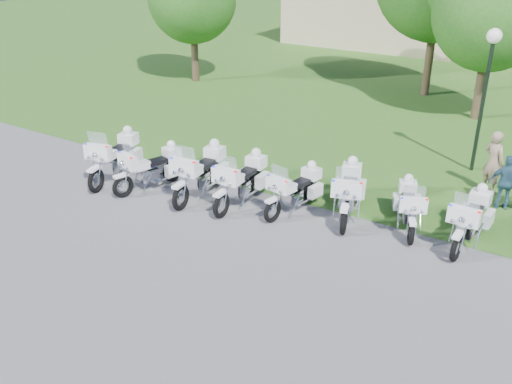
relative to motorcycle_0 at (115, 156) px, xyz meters
The scene contains 15 objects.
ground 5.92m from the motorcycle_0, 14.61° to the right, with size 100.00×100.00×0.00m, color slate.
grass_lawn 26.15m from the motorcycle_0, 77.45° to the left, with size 100.00×48.00×0.01m, color #3A6921.
motorcycle_0 is the anchor object (origin of this frame).
motorcycle_1 1.41m from the motorcycle_0, ahead, with size 1.16×2.33×1.60m.
motorcycle_2 2.98m from the motorcycle_0, ahead, with size 1.05×2.63×1.77m.
motorcycle_3 4.28m from the motorcycle_0, ahead, with size 0.87×2.52×1.69m.
motorcycle_4 5.81m from the motorcycle_0, 10.26° to the left, with size 0.98×2.26×1.52m.
motorcycle_5 7.22m from the motorcycle_0, 12.24° to the left, with size 1.35×2.46×1.71m.
motorcycle_6 8.82m from the motorcycle_0, 11.44° to the left, with size 1.26×2.04×1.46m.
motorcycle_7 10.32m from the motorcycle_0, ahead, with size 0.82×2.41×1.62m.
lamp_post 11.53m from the motorcycle_0, 35.77° to the left, with size 0.44×0.44×4.44m.
tree_2 15.06m from the motorcycle_0, 57.47° to the left, with size 5.19×4.43×6.92m.
building_west 26.55m from the motorcycle_0, 90.69° to the left, with size 14.56×8.32×4.10m.
bystander_a 11.19m from the motorcycle_0, 27.34° to the left, with size 0.68×0.45×1.87m, color #9C806A.
bystander_c 11.30m from the motorcycle_0, 21.81° to the left, with size 0.91×0.38×1.54m, color #2F5972.
Camera 1 is at (6.68, -9.89, 7.06)m, focal length 40.00 mm.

